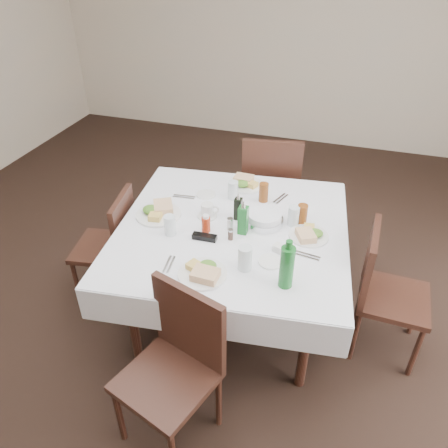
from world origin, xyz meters
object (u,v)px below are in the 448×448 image
bread_basket (265,219)px  chair_south (177,359)px  water_e (294,216)px  chair_east (382,286)px  coffee_mug (208,211)px  chair_north (271,183)px  water_w (170,225)px  water_n (233,190)px  dining_table (232,236)px  oil_cruet_dark (238,208)px  ketchup_bottle (206,224)px  oil_cruet_green (243,219)px  chair_west (113,240)px  green_bottle (287,266)px  water_s (245,258)px

bread_basket → chair_south: bearing=-102.1°
water_e → chair_east: bearing=-12.6°
chair_east → coffee_mug: 1.20m
chair_east → bread_basket: 0.84m
chair_south → bread_basket: (0.21, 1.00, 0.27)m
chair_north → water_w: size_ratio=7.55×
water_w → coffee_mug: 0.30m
chair_east → water_n: 1.17m
water_n → bread_basket: bearing=-40.8°
dining_table → chair_south: (-0.02, -0.90, -0.16)m
dining_table → chair_north: size_ratio=1.61×
water_w → water_n: bearing=64.8°
oil_cruet_dark → ketchup_bottle: bearing=-128.3°
chair_east → dining_table: bearing=-179.5°
water_e → ketchup_bottle: bearing=-155.4°
oil_cruet_green → water_e: bearing=32.4°
bread_basket → ketchup_bottle: (-0.34, -0.19, 0.02)m
chair_west → water_e: bearing=8.6°
chair_north → oil_cruet_dark: size_ratio=5.09×
chair_south → chair_east: 1.35m
dining_table → water_w: (-0.35, -0.19, 0.14)m
chair_west → water_w: bearing=-15.3°
chair_east → oil_cruet_green: size_ratio=3.73×
chair_east → oil_cruet_green: (-0.89, -0.05, 0.35)m
water_w → green_bottle: (0.78, -0.25, 0.06)m
water_e → bread_basket: bearing=-165.6°
dining_table → water_w: 0.42m
oil_cruet_dark → oil_cruet_green: (0.07, -0.14, 0.02)m
ketchup_bottle → oil_cruet_green: bearing=13.3°
coffee_mug → water_n: bearing=71.2°
water_w → chair_west: bearing=164.7°
chair_north → dining_table: bearing=-92.9°
oil_cruet_dark → ketchup_bottle: 0.25m
chair_north → water_n: bearing=-103.0°
water_e → dining_table: bearing=-158.5°
chair_south → green_bottle: bearing=45.5°
water_s → water_e: bearing=70.3°
water_e → oil_cruet_dark: 0.36m
chair_south → water_n: (-0.07, 1.25, 0.30)m
chair_south → water_w: (-0.32, 0.71, 0.30)m
green_bottle → chair_north: bearing=104.9°
water_e → coffee_mug: water_e is taller
water_n → water_w: bearing=-115.2°
chair_south → green_bottle: (0.45, 0.46, 0.36)m
coffee_mug → chair_east: bearing=-3.0°
oil_cruet_dark → ketchup_bottle: oil_cruet_dark is taller
chair_south → water_n: 1.28m
chair_north → water_s: (0.13, -1.35, 0.26)m
water_n → oil_cruet_green: 0.42m
water_e → coffee_mug: bearing=-172.3°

